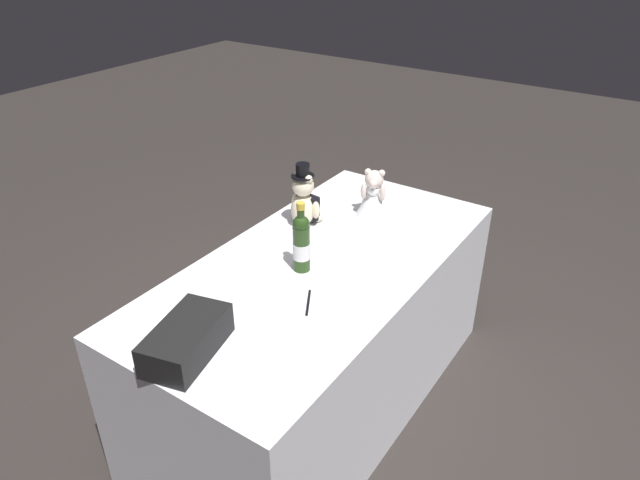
{
  "coord_description": "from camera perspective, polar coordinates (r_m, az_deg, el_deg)",
  "views": [
    {
      "loc": [
        -1.64,
        -1.11,
        1.97
      ],
      "look_at": [
        0.0,
        0.0,
        0.84
      ],
      "focal_mm": 32.58,
      "sensor_mm": 36.0,
      "label": 1
    }
  ],
  "objects": [
    {
      "name": "reception_table",
      "position": [
        2.55,
        0.0,
        -9.16
      ],
      "size": [
        1.7,
        0.83,
        0.74
      ],
      "primitive_type": "cube",
      "color": "white",
      "rests_on": "ground_plane"
    },
    {
      "name": "gift_case_black",
      "position": [
        1.9,
        -12.96,
        -9.5
      ],
      "size": [
        0.35,
        0.24,
        0.11
      ],
      "color": "black",
      "rests_on": "reception_table"
    },
    {
      "name": "ground_plane",
      "position": [
        2.8,
        0.0,
        -15.02
      ],
      "size": [
        12.0,
        12.0,
        0.0
      ],
      "primitive_type": "plane",
      "color": "#2D2826"
    },
    {
      "name": "teddy_bear_bride",
      "position": [
        2.68,
        5.32,
        4.55
      ],
      "size": [
        0.2,
        0.17,
        0.22
      ],
      "color": "white",
      "rests_on": "reception_table"
    },
    {
      "name": "teddy_bear_groom",
      "position": [
        2.57,
        -1.53,
        3.89
      ],
      "size": [
        0.15,
        0.16,
        0.29
      ],
      "color": "beige",
      "rests_on": "reception_table"
    },
    {
      "name": "champagne_bottle",
      "position": [
        2.23,
        -1.84,
        -0.22
      ],
      "size": [
        0.07,
        0.07,
        0.29
      ],
      "color": "#244017",
      "rests_on": "reception_table"
    },
    {
      "name": "signing_pen",
      "position": [
        2.1,
        -1.15,
        -6.07
      ],
      "size": [
        0.14,
        0.09,
        0.01
      ],
      "color": "black",
      "rests_on": "reception_table"
    }
  ]
}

